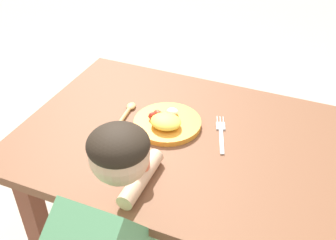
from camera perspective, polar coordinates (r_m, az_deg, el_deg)
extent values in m
cube|color=brown|center=(1.40, 3.44, -3.27)|extent=(1.21, 0.81, 0.03)
cube|color=brown|center=(1.68, -17.72, -14.82)|extent=(0.07, 0.07, 0.71)
cube|color=brown|center=(2.01, -7.51, -2.90)|extent=(0.07, 0.07, 0.71)
cube|color=brown|center=(1.84, 21.45, -10.29)|extent=(0.07, 0.07, 0.71)
cylinder|color=orange|center=(1.44, -0.09, -0.45)|extent=(0.24, 0.24, 0.02)
ellipsoid|color=#F9DD4C|center=(1.40, -0.32, -0.23)|extent=(0.11, 0.10, 0.04)
ellipsoid|color=red|center=(1.46, -1.44, 0.92)|extent=(0.04, 0.04, 0.02)
ellipsoid|color=red|center=(1.44, -2.28, 0.63)|extent=(0.03, 0.03, 0.03)
ellipsoid|color=#EFE5CF|center=(1.47, 0.63, 1.22)|extent=(0.04, 0.04, 0.02)
cube|color=silver|center=(1.39, 7.58, -3.03)|extent=(0.05, 0.13, 0.01)
cube|color=silver|center=(1.45, 7.45, -0.86)|extent=(0.04, 0.05, 0.01)
cylinder|color=silver|center=(1.49, 7.82, 0.05)|extent=(0.02, 0.04, 0.00)
cylinder|color=silver|center=(1.49, 7.40, 0.07)|extent=(0.02, 0.04, 0.00)
cylinder|color=silver|center=(1.49, 6.97, 0.08)|extent=(0.02, 0.04, 0.00)
cylinder|color=tan|center=(1.46, -6.77, -0.30)|extent=(0.03, 0.17, 0.01)
ellipsoid|color=tan|center=(1.54, -5.25, 1.97)|extent=(0.04, 0.05, 0.02)
cylinder|color=#E26C4D|center=(1.22, -4.19, -6.77)|extent=(0.07, 0.07, 0.08)
cube|color=#599966|center=(1.12, -8.63, -16.41)|extent=(0.18, 0.30, 0.36)
sphere|color=#D8A884|center=(1.02, -6.93, -4.96)|extent=(0.16, 0.16, 0.16)
ellipsoid|color=black|center=(1.00, -7.07, -3.44)|extent=(0.16, 0.16, 0.09)
cylinder|color=#D8A884|center=(1.21, -3.82, -8.16)|extent=(0.05, 0.22, 0.05)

